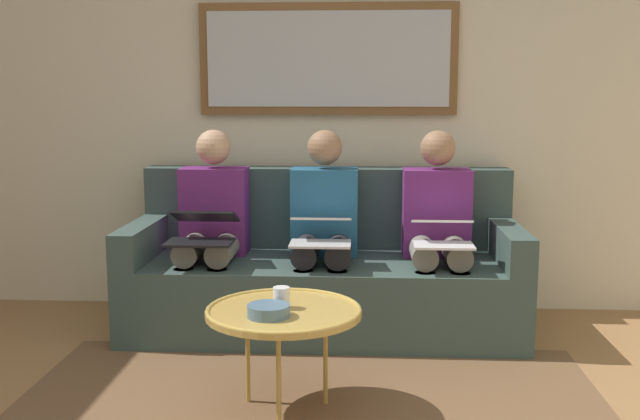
# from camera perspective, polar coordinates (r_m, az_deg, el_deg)

# --- Properties ---
(wall_rear) EXTENTS (6.00, 0.12, 2.60)m
(wall_rear) POSITION_cam_1_polar(r_m,az_deg,el_deg) (4.69, 0.66, 8.37)
(wall_rear) COLOR beige
(wall_rear) RESTS_ON ground_plane
(area_rug) EXTENTS (2.60, 1.80, 0.01)m
(area_rug) POSITION_cam_1_polar(r_m,az_deg,el_deg) (3.23, -0.93, -15.60)
(area_rug) COLOR brown
(area_rug) RESTS_ON ground_plane
(couch) EXTENTS (2.20, 0.90, 0.90)m
(couch) POSITION_cam_1_polar(r_m,az_deg,el_deg) (4.33, 0.33, -4.89)
(couch) COLOR #384C47
(couch) RESTS_ON ground_plane
(framed_mirror) EXTENTS (1.57, 0.05, 0.67)m
(framed_mirror) POSITION_cam_1_polar(r_m,az_deg,el_deg) (4.60, 0.61, 11.48)
(framed_mirror) COLOR brown
(coffee_table) EXTENTS (0.65, 0.65, 0.46)m
(coffee_table) POSITION_cam_1_polar(r_m,az_deg,el_deg) (3.13, -2.80, -7.85)
(coffee_table) COLOR tan
(coffee_table) RESTS_ON ground_plane
(cup) EXTENTS (0.07, 0.07, 0.09)m
(cup) POSITION_cam_1_polar(r_m,az_deg,el_deg) (3.14, -2.97, -6.72)
(cup) COLOR silver
(cup) RESTS_ON coffee_table
(bowl) EXTENTS (0.17, 0.17, 0.05)m
(bowl) POSITION_cam_1_polar(r_m,az_deg,el_deg) (3.03, -3.96, -7.71)
(bowl) COLOR slate
(bowl) RESTS_ON coffee_table
(person_left) EXTENTS (0.38, 0.58, 1.14)m
(person_left) POSITION_cam_1_polar(r_m,az_deg,el_deg) (4.21, 9.01, -1.24)
(person_left) COLOR #66236B
(person_left) RESTS_ON couch
(laptop_white) EXTENTS (0.31, 0.32, 0.13)m
(laptop_white) POSITION_cam_1_polar(r_m,az_deg,el_deg) (3.96, 9.36, -1.66)
(laptop_white) COLOR white
(person_middle) EXTENTS (0.38, 0.58, 1.14)m
(person_middle) POSITION_cam_1_polar(r_m,az_deg,el_deg) (4.20, 0.28, -1.17)
(person_middle) COLOR #235B84
(person_middle) RESTS_ON couch
(laptop_silver) EXTENTS (0.32, 0.34, 0.14)m
(laptop_silver) POSITION_cam_1_polar(r_m,az_deg,el_deg) (3.95, 0.09, -1.53)
(laptop_silver) COLOR silver
(person_right) EXTENTS (0.38, 0.58, 1.14)m
(person_right) POSITION_cam_1_polar(r_m,az_deg,el_deg) (4.28, -8.30, -1.07)
(person_right) COLOR #66236B
(person_right) RESTS_ON couch
(laptop_black) EXTENTS (0.35, 0.38, 0.17)m
(laptop_black) POSITION_cam_1_polar(r_m,az_deg,el_deg) (4.05, -8.97, -1.35)
(laptop_black) COLOR black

